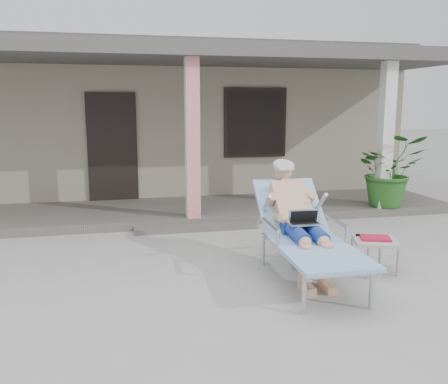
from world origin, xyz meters
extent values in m
plane|color=#9E9E99|center=(0.00, 0.00, 0.00)|extent=(60.00, 60.00, 0.00)
cube|color=gray|center=(0.00, 6.50, 1.50)|extent=(10.00, 5.00, 3.00)
cube|color=#474442|center=(0.00, 6.50, 3.15)|extent=(10.40, 5.40, 0.30)
cube|color=black|center=(-1.30, 3.97, 1.20)|extent=(0.95, 0.06, 2.10)
cube|color=black|center=(1.60, 3.97, 1.65)|extent=(1.20, 0.06, 1.30)
cube|color=black|center=(1.60, 3.96, 1.65)|extent=(1.32, 0.05, 1.42)
cube|color=#605B56|center=(0.00, 3.00, 0.07)|extent=(10.00, 2.00, 0.15)
cube|color=red|center=(0.00, 2.15, 1.45)|extent=(0.22, 0.22, 2.61)
cube|color=silver|center=(3.50, 2.15, 1.45)|extent=(0.22, 0.22, 2.61)
cube|color=#474442|center=(0.00, 3.00, 2.88)|extent=(10.00, 2.30, 0.24)
cube|color=#605B56|center=(0.00, 1.85, 0.04)|extent=(2.00, 0.30, 0.07)
cylinder|color=#B7B7BC|center=(0.50, -1.50, 0.21)|extent=(0.05, 0.05, 0.41)
cylinder|color=#B7B7BC|center=(1.21, -1.53, 0.21)|extent=(0.05, 0.05, 0.41)
cylinder|color=#B7B7BC|center=(0.55, -0.02, 0.21)|extent=(0.05, 0.05, 0.41)
cylinder|color=#B7B7BC|center=(1.26, -0.04, 0.21)|extent=(0.05, 0.05, 0.41)
cube|color=#B7B7BC|center=(0.87, -0.98, 0.43)|extent=(0.75, 1.39, 0.03)
cube|color=#9BC3F0|center=(0.87, -0.98, 0.46)|extent=(0.86, 1.44, 0.04)
cube|color=#B7B7BC|center=(0.91, 0.01, 0.69)|extent=(0.72, 0.67, 0.55)
cube|color=#9BC3F0|center=(0.91, 0.01, 0.73)|extent=(0.83, 0.76, 0.62)
cylinder|color=#B1B1B4|center=(0.92, 0.33, 1.23)|extent=(0.28, 0.28, 0.14)
cube|color=silver|center=(0.89, -0.50, 0.65)|extent=(0.38, 0.27, 0.26)
cube|color=#A6A6A1|center=(1.79, -0.56, 0.39)|extent=(0.63, 0.63, 0.04)
cylinder|color=#B7B7BC|center=(1.60, -0.75, 0.19)|extent=(0.04, 0.04, 0.37)
cylinder|color=#B7B7BC|center=(1.99, -0.75, 0.19)|extent=(0.04, 0.04, 0.37)
cylinder|color=#B7B7BC|center=(1.60, -0.36, 0.19)|extent=(0.04, 0.04, 0.37)
cylinder|color=#B7B7BC|center=(1.99, -0.36, 0.19)|extent=(0.04, 0.04, 0.37)
cube|color=#BA1332|center=(1.79, -0.56, 0.43)|extent=(0.41, 0.36, 0.03)
cube|color=black|center=(1.79, -0.43, 0.42)|extent=(0.33, 0.14, 0.03)
imported|color=#26591E|center=(3.69, 2.25, 0.82)|extent=(1.41, 1.28, 1.34)
camera|label=1|loc=(-1.20, -5.54, 2.01)|focal=38.00mm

